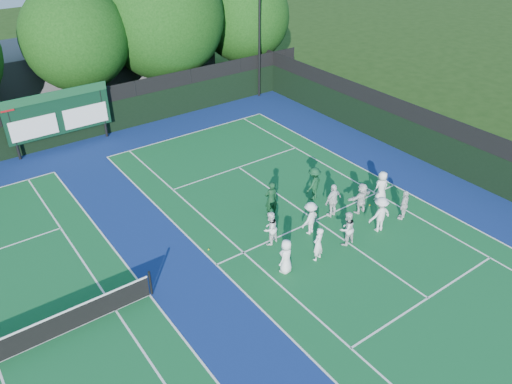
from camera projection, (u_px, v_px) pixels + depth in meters
ground at (330, 231)px, 22.70m from camera, size 120.00×120.00×0.00m
court_apron at (206, 270)px, 20.38m from camera, size 34.00×32.00×0.01m
near_court at (315, 220)px, 23.38m from camera, size 11.05×23.85×0.01m
back_fence at (76, 120)px, 30.02m from camera, size 34.00×0.08×3.00m
divider_fence_right at (441, 145)px, 27.18m from camera, size 0.08×32.00×3.00m
scoreboard at (58, 113)px, 28.79m from camera, size 6.00×0.21×3.55m
clubhouse at (91, 65)px, 37.20m from camera, size 18.00×6.00×4.00m
light_pole_right at (259, 8)px, 33.98m from camera, size 1.20×0.30×10.12m
tree_c at (78, 39)px, 31.56m from camera, size 6.73×6.73×8.65m
tree_d at (164, 20)px, 34.40m from camera, size 8.48×8.48×9.95m
tree_e at (245, 18)px, 38.22m from camera, size 6.92×6.92×8.39m
tennis_ball_1 at (370, 205)px, 24.45m from camera, size 0.07×0.07×0.07m
tennis_ball_3 at (209, 249)px, 21.47m from camera, size 0.07×0.07×0.07m
tennis_ball_4 at (316, 213)px, 23.86m from camera, size 0.07×0.07×0.07m
tennis_ball_5 at (387, 202)px, 24.70m from camera, size 0.07×0.07×0.07m
player_front_0 at (286, 256)px, 19.92m from camera, size 0.89×0.76×1.54m
player_front_1 at (318, 244)px, 20.57m from camera, size 0.65×0.52×1.57m
player_front_2 at (347, 228)px, 21.46m from camera, size 0.80×0.62×1.62m
player_front_3 at (380, 214)px, 22.30m from camera, size 1.19×0.79×1.72m
player_front_4 at (404, 205)px, 23.15m from camera, size 0.96×0.66×1.51m
player_back_0 at (270, 228)px, 21.50m from camera, size 0.91×0.79×1.60m
player_back_1 at (310, 218)px, 22.16m from camera, size 1.14×0.81×1.59m
player_back_2 at (333, 200)px, 23.30m from camera, size 1.03×0.49×1.71m
player_back_3 at (361, 198)px, 23.61m from camera, size 1.45×0.47×1.56m
player_back_4 at (381, 187)px, 24.44m from camera, size 0.86×0.61×1.63m
coach_left at (271, 199)px, 23.30m from camera, size 0.72×0.53×1.81m
coach_right at (314, 184)px, 24.59m from camera, size 1.27×0.96×1.74m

